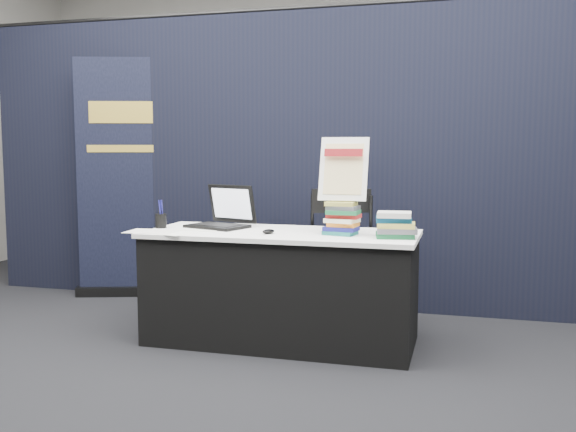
# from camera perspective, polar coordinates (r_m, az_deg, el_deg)

# --- Properties ---
(floor) EXTENTS (8.00, 8.00, 0.00)m
(floor) POSITION_cam_1_polar(r_m,az_deg,el_deg) (3.92, -2.89, -13.35)
(floor) COLOR black
(floor) RESTS_ON ground
(wall_back) EXTENTS (8.00, 0.02, 3.50)m
(wall_back) POSITION_cam_1_polar(r_m,az_deg,el_deg) (7.61, 6.73, 9.36)
(wall_back) COLOR #ABA8A1
(wall_back) RESTS_ON floor
(drape_partition) EXTENTS (6.00, 0.08, 2.40)m
(drape_partition) POSITION_cam_1_polar(r_m,az_deg,el_deg) (5.24, 2.60, 4.92)
(drape_partition) COLOR black
(drape_partition) RESTS_ON floor
(display_table) EXTENTS (1.80, 0.75, 0.75)m
(display_table) POSITION_cam_1_polar(r_m,az_deg,el_deg) (4.32, -0.60, -6.31)
(display_table) COLOR black
(display_table) RESTS_ON floor
(laptop) EXTENTS (0.46, 0.42, 0.29)m
(laptop) POSITION_cam_1_polar(r_m,az_deg,el_deg) (4.53, -6.07, -0.13)
(laptop) COLOR black
(laptop) RESTS_ON display_table
(mouse) EXTENTS (0.09, 0.11, 0.03)m
(mouse) POSITION_cam_1_polar(r_m,az_deg,el_deg) (4.15, -1.75, -1.39)
(mouse) COLOR black
(mouse) RESTS_ON display_table
(brochure_left) EXTENTS (0.34, 0.25, 0.00)m
(brochure_left) POSITION_cam_1_polar(r_m,az_deg,el_deg) (4.35, -11.98, -1.35)
(brochure_left) COLOR silver
(brochure_left) RESTS_ON display_table
(brochure_mid) EXTENTS (0.29, 0.24, 0.00)m
(brochure_mid) POSITION_cam_1_polar(r_m,az_deg,el_deg) (4.23, -10.37, -1.52)
(brochure_mid) COLOR white
(brochure_mid) RESTS_ON display_table
(brochure_right) EXTENTS (0.33, 0.25, 0.00)m
(brochure_right) POSITION_cam_1_polar(r_m,az_deg,el_deg) (4.43, -7.78, -1.14)
(brochure_right) COLOR white
(brochure_right) RESTS_ON display_table
(pen_cup) EXTENTS (0.09, 0.09, 0.10)m
(pen_cup) POSITION_cam_1_polar(r_m,az_deg,el_deg) (4.53, -11.23, -0.43)
(pen_cup) COLOR black
(pen_cup) RESTS_ON display_table
(book_stack_tall) EXTENTS (0.21, 0.18, 0.21)m
(book_stack_tall) POSITION_cam_1_polar(r_m,az_deg,el_deg) (4.11, 4.84, -0.19)
(book_stack_tall) COLOR #1C6A63
(book_stack_tall) RESTS_ON display_table
(book_stack_short) EXTENTS (0.24, 0.19, 0.16)m
(book_stack_short) POSITION_cam_1_polar(r_m,az_deg,el_deg) (4.01, 9.50, -0.79)
(book_stack_short) COLOR #1A6338
(book_stack_short) RESTS_ON display_table
(info_sign) EXTENTS (0.31, 0.15, 0.42)m
(info_sign) POSITION_cam_1_polar(r_m,az_deg,el_deg) (4.12, 4.96, 4.13)
(info_sign) COLOR black
(info_sign) RESTS_ON book_stack_tall
(pullup_banner) EXTENTS (0.87, 0.37, 2.08)m
(pullup_banner) POSITION_cam_1_polar(r_m,az_deg,el_deg) (5.78, -14.26, 2.08)
(pullup_banner) COLOR black
(pullup_banner) RESTS_ON floor
(stacking_chair) EXTENTS (0.58, 0.59, 1.01)m
(stacking_chair) POSITION_cam_1_polar(r_m,az_deg,el_deg) (4.54, 4.30, -3.36)
(stacking_chair) COLOR black
(stacking_chair) RESTS_ON floor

